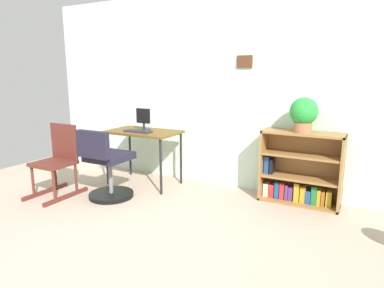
{
  "coord_description": "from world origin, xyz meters",
  "views": [
    {
      "loc": [
        1.82,
        -1.84,
        1.44
      ],
      "look_at": [
        0.19,
        1.17,
        0.72
      ],
      "focal_mm": 31.76,
      "sensor_mm": 36.0,
      "label": 1
    }
  ],
  "objects_px": {
    "potted_plant_on_shelf": "(304,114)",
    "monitor": "(144,120)",
    "desk": "(143,136)",
    "keyboard": "(138,131)",
    "bookshelf_low": "(300,172)",
    "office_chair": "(107,168)",
    "rocking_chair": "(58,159)"
  },
  "relations": [
    {
      "from": "keyboard",
      "to": "bookshelf_low",
      "type": "distance_m",
      "value": 2.0
    },
    {
      "from": "desk",
      "to": "bookshelf_low",
      "type": "distance_m",
      "value": 1.97
    },
    {
      "from": "bookshelf_low",
      "to": "potted_plant_on_shelf",
      "type": "distance_m",
      "value": 0.67
    },
    {
      "from": "keyboard",
      "to": "potted_plant_on_shelf",
      "type": "distance_m",
      "value": 1.99
    },
    {
      "from": "office_chair",
      "to": "bookshelf_low",
      "type": "bearing_deg",
      "value": 25.7
    },
    {
      "from": "monitor",
      "to": "desk",
      "type": "bearing_deg",
      "value": -61.84
    },
    {
      "from": "keyboard",
      "to": "office_chair",
      "type": "relative_size",
      "value": 0.44
    },
    {
      "from": "desk",
      "to": "bookshelf_low",
      "type": "height_order",
      "value": "bookshelf_low"
    },
    {
      "from": "potted_plant_on_shelf",
      "to": "monitor",
      "type": "bearing_deg",
      "value": -173.99
    },
    {
      "from": "potted_plant_on_shelf",
      "to": "office_chair",
      "type": "bearing_deg",
      "value": -155.66
    },
    {
      "from": "desk",
      "to": "potted_plant_on_shelf",
      "type": "height_order",
      "value": "potted_plant_on_shelf"
    },
    {
      "from": "keyboard",
      "to": "potted_plant_on_shelf",
      "type": "height_order",
      "value": "potted_plant_on_shelf"
    },
    {
      "from": "desk",
      "to": "monitor",
      "type": "bearing_deg",
      "value": 118.16
    },
    {
      "from": "desk",
      "to": "keyboard",
      "type": "bearing_deg",
      "value": -90.47
    },
    {
      "from": "monitor",
      "to": "rocking_chair",
      "type": "height_order",
      "value": "monitor"
    },
    {
      "from": "desk",
      "to": "rocking_chair",
      "type": "distance_m",
      "value": 1.07
    },
    {
      "from": "desk",
      "to": "monitor",
      "type": "xyz_separation_m",
      "value": [
        -0.02,
        0.04,
        0.19
      ]
    },
    {
      "from": "office_chair",
      "to": "bookshelf_low",
      "type": "xyz_separation_m",
      "value": [
        1.98,
        0.95,
        -0.01
      ]
    },
    {
      "from": "office_chair",
      "to": "bookshelf_low",
      "type": "distance_m",
      "value": 2.2
    },
    {
      "from": "desk",
      "to": "rocking_chair",
      "type": "bearing_deg",
      "value": -129.07
    },
    {
      "from": "keyboard",
      "to": "bookshelf_low",
      "type": "height_order",
      "value": "bookshelf_low"
    },
    {
      "from": "monitor",
      "to": "potted_plant_on_shelf",
      "type": "distance_m",
      "value": 1.98
    },
    {
      "from": "keyboard",
      "to": "office_chair",
      "type": "height_order",
      "value": "office_chair"
    },
    {
      "from": "desk",
      "to": "potted_plant_on_shelf",
      "type": "relative_size",
      "value": 2.46
    },
    {
      "from": "desk",
      "to": "bookshelf_low",
      "type": "xyz_separation_m",
      "value": [
        1.93,
        0.3,
        -0.29
      ]
    },
    {
      "from": "monitor",
      "to": "potted_plant_on_shelf",
      "type": "height_order",
      "value": "potted_plant_on_shelf"
    },
    {
      "from": "desk",
      "to": "bookshelf_low",
      "type": "relative_size",
      "value": 1.07
    },
    {
      "from": "keyboard",
      "to": "desk",
      "type": "bearing_deg",
      "value": 89.53
    },
    {
      "from": "bookshelf_low",
      "to": "potted_plant_on_shelf",
      "type": "relative_size",
      "value": 2.31
    },
    {
      "from": "bookshelf_low",
      "to": "office_chair",
      "type": "bearing_deg",
      "value": -154.3
    },
    {
      "from": "keyboard",
      "to": "office_chair",
      "type": "xyz_separation_m",
      "value": [
        -0.05,
        -0.54,
        -0.35
      ]
    },
    {
      "from": "rocking_chair",
      "to": "potted_plant_on_shelf",
      "type": "bearing_deg",
      "value": 22.23
    }
  ]
}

